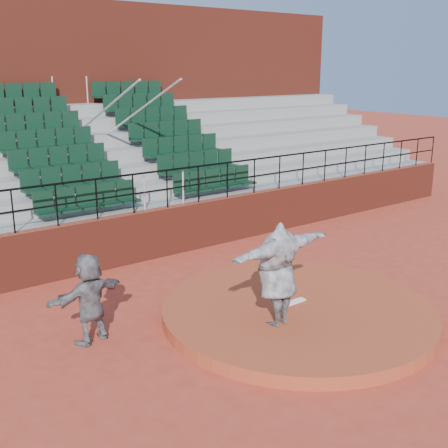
% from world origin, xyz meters
% --- Properties ---
extents(ground, '(90.00, 90.00, 0.00)m').
position_xyz_m(ground, '(0.00, 0.00, 0.00)').
color(ground, '#AC3A26').
rests_on(ground, ground).
extents(pitchers_mound, '(5.50, 5.50, 0.25)m').
position_xyz_m(pitchers_mound, '(0.00, 0.00, 0.12)').
color(pitchers_mound, '#A44124').
rests_on(pitchers_mound, ground).
extents(pitching_rubber, '(0.60, 0.15, 0.03)m').
position_xyz_m(pitching_rubber, '(0.00, 0.15, 0.27)').
color(pitching_rubber, white).
rests_on(pitching_rubber, pitchers_mound).
extents(boundary_wall, '(24.00, 0.30, 1.30)m').
position_xyz_m(boundary_wall, '(0.00, 5.00, 0.65)').
color(boundary_wall, maroon).
rests_on(boundary_wall, ground).
extents(wall_railing, '(24.04, 0.05, 1.03)m').
position_xyz_m(wall_railing, '(0.00, 5.00, 2.03)').
color(wall_railing, black).
rests_on(wall_railing, boundary_wall).
extents(seating_deck, '(24.00, 5.97, 4.63)m').
position_xyz_m(seating_deck, '(0.00, 8.65, 1.43)').
color(seating_deck, gray).
rests_on(seating_deck, ground).
extents(press_box_facade, '(24.00, 3.00, 7.10)m').
position_xyz_m(press_box_facade, '(0.00, 12.60, 3.55)').
color(press_box_facade, maroon).
rests_on(press_box_facade, ground).
extents(pitcher, '(2.48, 0.87, 1.98)m').
position_xyz_m(pitcher, '(-0.91, -0.36, 1.24)').
color(pitcher, black).
rests_on(pitcher, pitchers_mound).
extents(fielder, '(1.65, 0.85, 1.70)m').
position_xyz_m(fielder, '(-3.78, 1.54, 0.85)').
color(fielder, black).
rests_on(fielder, ground).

